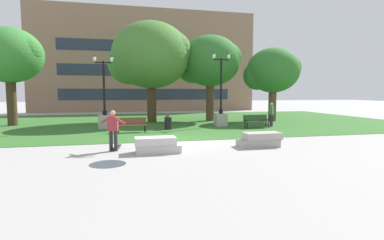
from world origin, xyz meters
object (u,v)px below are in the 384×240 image
Objects in this scene: concrete_block_left at (260,140)px; park_bench_near_right at (132,124)px; person_skateboarder at (113,128)px; skateboard at (116,148)px; concrete_block_center at (157,145)px; person_bystander_near_lawn at (271,113)px; lamp_post_right at (105,114)px; lamp_post_center at (221,111)px; park_bench_near_left at (256,120)px; trash_bin at (168,122)px.

concrete_block_left is 8.25m from park_bench_near_right.
person_skateboarder is 0.95m from skateboard.
concrete_block_center is 11.56m from person_bystander_near_lawn.
park_bench_near_right is 3.09m from lamp_post_right.
person_skateboarder is 5.79m from park_bench_near_right.
lamp_post_right is 0.94× the size of lamp_post_center.
lamp_post_right is (-10.10, 2.16, 0.48)m from park_bench_near_left.
lamp_post_right is (-7.28, 8.61, 0.71)m from concrete_block_left.
concrete_block_center is 1.92× the size of trash_bin.
person_skateboarder is at bearing -133.20° from lamp_post_center.
person_skateboarder is 7.43m from trash_bin.
concrete_block_center is 10.20m from lamp_post_center.
concrete_block_center is at bearing -101.84° from trash_bin.
skateboard is at bearing -149.41° from person_bystander_near_lawn.
lamp_post_right reaches higher than concrete_block_left.
skateboard is 0.57× the size of park_bench_near_right.
park_bench_near_left is (7.54, 6.79, 0.23)m from concrete_block_center.
lamp_post_center reaches higher than skateboard.
lamp_post_center is 3.07× the size of person_bystander_near_lawn.
park_bench_near_left is 0.37× the size of lamp_post_right.
person_skateboarder is at bearing 176.54° from concrete_block_left.
concrete_block_center is 9.34m from lamp_post_right.
lamp_post_center is at bearing -3.07° from lamp_post_right.
person_bystander_near_lawn is at bearing 30.59° from skateboard.
lamp_post_right is 11.62m from person_bystander_near_lawn.
person_bystander_near_lawn is (8.94, 7.30, 0.68)m from concrete_block_center.
concrete_block_left is at bearing 4.06° from concrete_block_center.
concrete_block_center is at bearing -32.22° from skateboard.
trash_bin is (-5.99, 0.59, -0.04)m from park_bench_near_left.
lamp_post_center is (8.13, -0.44, 0.06)m from lamp_post_right.
person_skateboarder is 11.10m from park_bench_near_left.
concrete_block_left is at bearing -6.34° from skateboard.
skateboard is 12.34m from person_bystander_near_lawn.
concrete_block_center is 10.15m from park_bench_near_left.
trash_bin is at bearing 21.61° from park_bench_near_right.
concrete_block_center is at bearing -123.19° from lamp_post_center.
concrete_block_left is 1.05× the size of park_bench_near_left.
lamp_post_right is at bearing 105.98° from concrete_block_center.
concrete_block_left is at bearing -65.75° from trash_bin.
lamp_post_right is at bearing 96.56° from skateboard.
person_skateboarder reaches higher than concrete_block_center.
person_bystander_near_lawn reaches higher than person_skateboarder.
person_skateboarder is at bearing 157.45° from concrete_block_center.
trash_bin reaches higher than concrete_block_center.
skateboard is (-1.65, 1.04, -0.22)m from concrete_block_center.
concrete_block_center is at bearing -175.94° from concrete_block_left.
concrete_block_left is 0.36× the size of lamp_post_center.
lamp_post_center reaches higher than park_bench_near_left.
concrete_block_left is at bearing -49.80° from lamp_post_right.
person_skateboarder is 12.55m from person_bystander_near_lawn.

